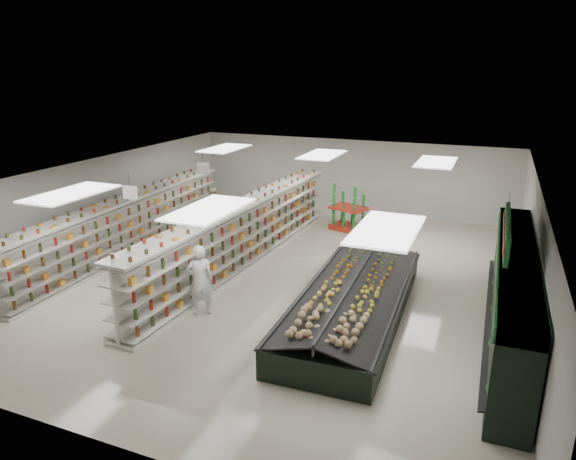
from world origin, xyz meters
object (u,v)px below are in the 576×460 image
at_px(gondola_left, 130,227).
at_px(shopper_main, 200,280).
at_px(shopper_background, 214,209).
at_px(soda_endcap, 348,210).
at_px(gondola_center, 243,236).
at_px(produce_island, 354,300).

distance_m(gondola_left, shopper_main, 5.82).
distance_m(shopper_main, shopper_background, 7.28).
relative_size(soda_endcap, shopper_background, 1.00).
bearing_deg(shopper_main, shopper_background, -101.04).
bearing_deg(shopper_background, soda_endcap, -44.69).
height_order(gondola_center, produce_island, gondola_center).
bearing_deg(shopper_background, shopper_main, -129.99).
height_order(produce_island, shopper_background, shopper_background).
distance_m(produce_island, soda_endcap, 7.47).
bearing_deg(shopper_main, produce_island, 161.72).
bearing_deg(gondola_left, shopper_background, 62.99).
relative_size(gondola_center, shopper_main, 6.22).
distance_m(gondola_left, produce_island, 8.78).
height_order(gondola_left, gondola_center, gondola_center).
height_order(gondola_left, shopper_main, gondola_left).
xyz_separation_m(gondola_center, soda_endcap, (2.18, 4.83, -0.12)).
relative_size(gondola_left, shopper_background, 6.59).
relative_size(gondola_left, produce_island, 1.58).
bearing_deg(soda_endcap, shopper_main, -100.52).
relative_size(gondola_center, soda_endcap, 6.97).
bearing_deg(soda_endcap, gondola_center, -114.32).
relative_size(gondola_left, soda_endcap, 6.57).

